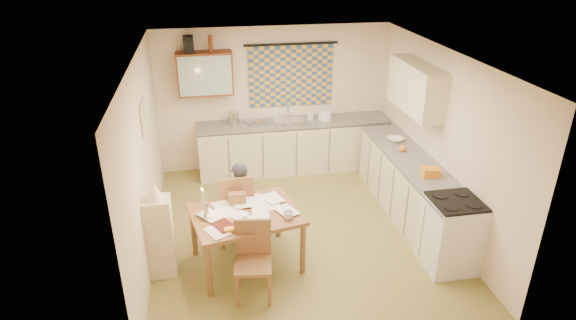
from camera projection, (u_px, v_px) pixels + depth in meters
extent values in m
cube|color=olive|center=(298.00, 230.00, 6.92)|extent=(4.00, 4.50, 0.02)
cube|color=white|center=(300.00, 55.00, 5.86)|extent=(4.00, 4.50, 0.02)
cube|color=beige|center=(274.00, 99.00, 8.41)|extent=(4.00, 0.02, 2.50)
cube|color=beige|center=(348.00, 248.00, 4.38)|extent=(4.00, 0.02, 2.50)
cube|color=beige|center=(143.00, 161.00, 6.07)|extent=(0.02, 4.50, 2.50)
cube|color=beige|center=(440.00, 139.00, 6.72)|extent=(0.02, 4.50, 2.50)
cube|color=#2C4A81|center=(291.00, 76.00, 8.25)|extent=(1.45, 0.03, 1.05)
cylinder|color=black|center=(291.00, 44.00, 8.00)|extent=(1.60, 0.04, 0.04)
cube|color=#5F260E|center=(205.00, 73.00, 7.83)|extent=(0.90, 0.34, 0.70)
cube|color=#99B2A5|center=(205.00, 76.00, 7.68)|extent=(0.84, 0.02, 0.64)
cube|color=beige|center=(416.00, 87.00, 6.93)|extent=(0.34, 1.30, 0.70)
cube|color=beige|center=(145.00, 117.00, 6.24)|extent=(0.04, 0.50, 0.40)
cube|color=silver|center=(147.00, 116.00, 6.25)|extent=(0.01, 0.42, 0.32)
cube|color=beige|center=(293.00, 147.00, 8.53)|extent=(3.30, 0.60, 0.86)
cube|color=#5F5B59|center=(293.00, 122.00, 8.33)|extent=(3.30, 0.62, 0.04)
cube|color=beige|center=(412.00, 192.00, 7.04)|extent=(0.60, 2.95, 0.86)
cube|color=#5F5B59|center=(415.00, 163.00, 6.84)|extent=(0.62, 2.95, 0.04)
cube|color=white|center=(451.00, 235.00, 5.97)|extent=(0.61, 0.61, 0.92)
cube|color=black|center=(457.00, 202.00, 5.77)|extent=(0.58, 0.58, 0.03)
cube|color=silver|center=(289.00, 124.00, 8.33)|extent=(0.59, 0.50, 0.10)
cylinder|color=silver|center=(288.00, 111.00, 8.41)|extent=(0.04, 0.04, 0.28)
cube|color=silver|center=(257.00, 122.00, 8.21)|extent=(0.44, 0.41, 0.06)
cylinder|color=silver|center=(234.00, 118.00, 8.10)|extent=(0.19, 0.19, 0.24)
cylinder|color=white|center=(325.00, 115.00, 8.38)|extent=(0.26, 0.26, 0.16)
imported|color=white|center=(310.00, 115.00, 8.38)|extent=(0.12, 0.12, 0.18)
imported|color=white|center=(395.00, 139.00, 7.50)|extent=(0.35, 0.35, 0.06)
cube|color=orange|center=(431.00, 172.00, 6.39)|extent=(0.24, 0.19, 0.12)
sphere|color=orange|center=(402.00, 148.00, 7.13)|extent=(0.10, 0.10, 0.10)
cube|color=black|center=(188.00, 44.00, 7.59)|extent=(0.17, 0.21, 0.26)
cylinder|color=#195926|center=(191.00, 44.00, 7.60)|extent=(0.09, 0.09, 0.26)
cylinder|color=#5F260E|center=(211.00, 43.00, 7.65)|extent=(0.08, 0.08, 0.26)
cube|color=brown|center=(246.00, 215.00, 5.90)|extent=(1.46, 1.22, 0.05)
cube|color=brown|center=(235.00, 207.00, 6.50)|extent=(0.50, 0.50, 0.04)
cube|color=brown|center=(236.00, 196.00, 6.19)|extent=(0.47, 0.08, 0.51)
cube|color=brown|center=(253.00, 265.00, 5.44)|extent=(0.47, 0.47, 0.04)
cube|color=brown|center=(253.00, 237.00, 5.51)|extent=(0.42, 0.10, 0.46)
imported|color=black|center=(240.00, 203.00, 6.44)|extent=(0.61, 0.56, 1.17)
cube|color=beige|center=(160.00, 237.00, 5.81)|extent=(0.32, 0.30, 1.05)
cone|color=beige|center=(154.00, 191.00, 5.55)|extent=(0.20, 0.20, 0.22)
cube|color=brown|center=(237.00, 199.00, 6.04)|extent=(0.23, 0.11, 0.16)
imported|color=white|center=(288.00, 215.00, 5.74)|extent=(0.20, 0.20, 0.10)
imported|color=maroon|center=(216.00, 229.00, 5.54)|extent=(0.44, 0.45, 0.03)
imported|color=orange|center=(216.00, 224.00, 5.64)|extent=(0.23, 0.27, 0.02)
cube|color=orange|center=(229.00, 230.00, 5.51)|extent=(0.12, 0.09, 0.04)
cube|color=black|center=(266.00, 221.00, 5.69)|extent=(0.14, 0.09, 0.02)
cylinder|color=silver|center=(206.00, 213.00, 5.72)|extent=(0.06, 0.06, 0.18)
cylinder|color=white|center=(203.00, 198.00, 5.62)|extent=(0.03, 0.03, 0.22)
sphere|color=#FFCC66|center=(202.00, 189.00, 5.58)|extent=(0.02, 0.02, 0.02)
cube|color=white|center=(218.00, 216.00, 5.81)|extent=(0.28, 0.34, 0.00)
cube|color=white|center=(272.00, 204.00, 6.07)|extent=(0.29, 0.35, 0.00)
cube|color=white|center=(259.00, 222.00, 5.69)|extent=(0.23, 0.31, 0.00)
cube|color=white|center=(235.00, 213.00, 5.87)|extent=(0.36, 0.36, 0.00)
cube|color=white|center=(223.00, 206.00, 6.01)|extent=(0.30, 0.35, 0.00)
cube|color=white|center=(217.00, 232.00, 5.50)|extent=(0.33, 0.36, 0.00)
cube|color=white|center=(224.00, 208.00, 5.98)|extent=(0.30, 0.35, 0.00)
cube|color=white|center=(255.00, 223.00, 5.65)|extent=(0.31, 0.36, 0.00)
cube|color=white|center=(220.00, 225.00, 5.61)|extent=(0.28, 0.34, 0.00)
cube|color=white|center=(257.00, 201.00, 6.12)|extent=(0.25, 0.32, 0.00)
cube|color=white|center=(254.00, 200.00, 6.15)|extent=(0.21, 0.30, 0.00)
cube|color=white|center=(255.00, 222.00, 5.67)|extent=(0.24, 0.32, 0.00)
cube|color=white|center=(273.00, 198.00, 6.18)|extent=(0.30, 0.35, 0.00)
cube|color=white|center=(287.00, 211.00, 5.89)|extent=(0.31, 0.36, 0.00)
cube|color=white|center=(211.00, 215.00, 5.79)|extent=(0.35, 0.36, 0.00)
cube|color=white|center=(261.00, 212.00, 5.85)|extent=(0.23, 0.31, 0.00)
cube|color=white|center=(242.00, 202.00, 6.07)|extent=(0.24, 0.32, 0.00)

